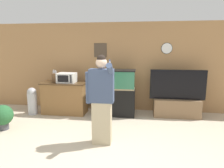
% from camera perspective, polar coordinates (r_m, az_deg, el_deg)
% --- Properties ---
extents(ground_plane, '(18.00, 18.00, 0.00)m').
position_cam_1_polar(ground_plane, '(3.79, -2.31, -19.42)').
color(ground_plane, beige).
extents(wall_back_paneled, '(10.00, 0.08, 2.60)m').
position_cam_1_polar(wall_back_paneled, '(6.00, 2.21, 4.88)').
color(wall_back_paneled, '#A87A4C').
rests_on(wall_back_paneled, ground_plane).
extents(counter_island, '(1.26, 0.60, 0.91)m').
position_cam_1_polar(counter_island, '(5.91, -13.33, -3.83)').
color(counter_island, brown).
rests_on(counter_island, ground_plane).
extents(microwave, '(0.50, 0.38, 0.27)m').
position_cam_1_polar(microwave, '(5.76, -12.80, 1.77)').
color(microwave, white).
rests_on(microwave, counter_island).
extents(knife_block, '(0.15, 0.10, 0.35)m').
position_cam_1_polar(knife_block, '(5.94, -16.01, 1.81)').
color(knife_block, brown).
rests_on(knife_block, counter_island).
extents(aquarium_on_stand, '(0.94, 0.50, 1.28)m').
position_cam_1_polar(aquarium_on_stand, '(5.55, 1.75, -2.49)').
color(aquarium_on_stand, black).
rests_on(aquarium_on_stand, ground_plane).
extents(tv_on_stand, '(1.48, 0.40, 1.30)m').
position_cam_1_polar(tv_on_stand, '(5.74, 18.04, -5.21)').
color(tv_on_stand, brown).
rests_on(tv_on_stand, ground_plane).
extents(person_standing, '(0.55, 0.42, 1.75)m').
position_cam_1_polar(person_standing, '(3.85, -3.10, -4.27)').
color(person_standing, '#BCAD89').
rests_on(person_standing, ground_plane).
extents(potted_plant, '(0.47, 0.47, 0.58)m').
position_cam_1_polar(potted_plant, '(5.30, -28.77, -7.97)').
color(potted_plant, '#4C4C51').
rests_on(potted_plant, ground_plane).
extents(trash_bin, '(0.27, 0.27, 0.77)m').
position_cam_1_polar(trash_bin, '(6.11, -21.80, -4.40)').
color(trash_bin, '#B7B7BC').
rests_on(trash_bin, ground_plane).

